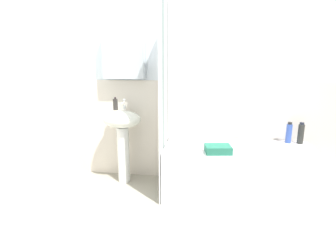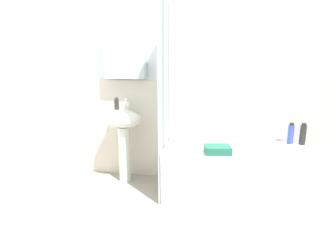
# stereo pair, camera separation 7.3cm
# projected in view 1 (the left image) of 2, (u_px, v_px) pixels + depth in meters

# --- Properties ---
(ground_plane) EXTENTS (4.80, 5.60, 0.04)m
(ground_plane) POSITION_uv_depth(u_px,v_px,m) (203.00, 248.00, 2.08)
(ground_plane) COLOR #9D9A8A
(wall_back_tiled) EXTENTS (3.60, 0.18, 2.40)m
(wall_back_tiled) POSITION_uv_depth(u_px,v_px,m) (205.00, 86.00, 3.04)
(wall_back_tiled) COLOR white
(wall_back_tiled) RESTS_ON ground_plane
(wall_left_tiled) EXTENTS (0.07, 1.81, 2.40)m
(wall_left_tiled) POSITION_uv_depth(u_px,v_px,m) (34.00, 95.00, 2.40)
(wall_left_tiled) COLOR white
(wall_left_tiled) RESTS_ON ground_plane
(sink) EXTENTS (0.44, 0.34, 0.87)m
(sink) POSITION_uv_depth(u_px,v_px,m) (122.00, 130.00, 3.07)
(sink) COLOR white
(sink) RESTS_ON ground_plane
(faucet) EXTENTS (0.03, 0.12, 0.12)m
(faucet) POSITION_uv_depth(u_px,v_px,m) (124.00, 104.00, 3.09)
(faucet) COLOR silver
(faucet) RESTS_ON sink
(soap_dispenser) EXTENTS (0.05, 0.05, 0.15)m
(soap_dispenser) POSITION_uv_depth(u_px,v_px,m) (115.00, 104.00, 3.06)
(soap_dispenser) COLOR #2F2C2A
(soap_dispenser) RESTS_ON sink
(bathtub) EXTENTS (1.53, 0.67, 0.55)m
(bathtub) POSITION_uv_depth(u_px,v_px,m) (237.00, 171.00, 2.81)
(bathtub) COLOR white
(bathtub) RESTS_ON ground_plane
(shower_curtain) EXTENTS (0.01, 0.67, 2.00)m
(shower_curtain) POSITION_uv_depth(u_px,v_px,m) (165.00, 102.00, 2.77)
(shower_curtain) COLOR white
(shower_curtain) RESTS_ON ground_plane
(body_wash_bottle) EXTENTS (0.06, 0.06, 0.23)m
(body_wash_bottle) POSITION_uv_depth(u_px,v_px,m) (301.00, 133.00, 2.85)
(body_wash_bottle) COLOR #2B2D29
(body_wash_bottle) RESTS_ON bathtub
(shampoo_bottle) EXTENTS (0.06, 0.06, 0.23)m
(shampoo_bottle) POSITION_uv_depth(u_px,v_px,m) (289.00, 133.00, 2.88)
(shampoo_bottle) COLOR #3451A6
(shampoo_bottle) RESTS_ON bathtub
(towel_folded) EXTENTS (0.27, 0.22, 0.07)m
(towel_folded) POSITION_uv_depth(u_px,v_px,m) (218.00, 149.00, 2.57)
(towel_folded) COLOR #276F57
(towel_folded) RESTS_ON bathtub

